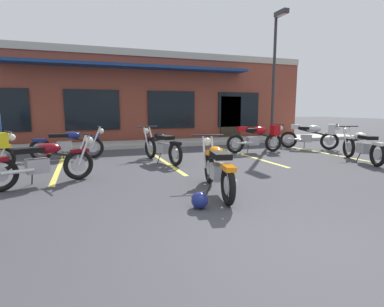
{
  "coord_description": "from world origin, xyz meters",
  "views": [
    {
      "loc": [
        -2.11,
        -2.07,
        1.51
      ],
      "look_at": [
        0.04,
        3.93,
        0.55
      ],
      "focal_mm": 28.15,
      "sensor_mm": 36.0,
      "label": 1
    }
  ],
  "objects_px": {
    "motorcycle_foreground_classic": "(217,167)",
    "helmet_on_pavement": "(200,200)",
    "motorcycle_cream_vintage": "(43,162)",
    "motorcycle_silver_naked": "(162,146)",
    "motorcycle_red_sportbike": "(258,137)",
    "parking_lot_lamp_post": "(276,61)",
    "motorcycle_orange_scrambler": "(312,135)",
    "motorcycle_green_cafe_racer": "(68,144)",
    "motorcycle_blue_standard": "(362,146)"
  },
  "relations": [
    {
      "from": "motorcycle_foreground_classic",
      "to": "helmet_on_pavement",
      "type": "height_order",
      "value": "motorcycle_foreground_classic"
    },
    {
      "from": "motorcycle_cream_vintage",
      "to": "helmet_on_pavement",
      "type": "height_order",
      "value": "motorcycle_cream_vintage"
    },
    {
      "from": "motorcycle_silver_naked",
      "to": "helmet_on_pavement",
      "type": "xyz_separation_m",
      "value": [
        -0.45,
        -4.16,
        -0.33
      ]
    },
    {
      "from": "motorcycle_red_sportbike",
      "to": "motorcycle_silver_naked",
      "type": "height_order",
      "value": "same"
    },
    {
      "from": "parking_lot_lamp_post",
      "to": "motorcycle_silver_naked",
      "type": "bearing_deg",
      "value": -153.65
    },
    {
      "from": "motorcycle_foreground_classic",
      "to": "parking_lot_lamp_post",
      "type": "relative_size",
      "value": 0.39
    },
    {
      "from": "motorcycle_orange_scrambler",
      "to": "motorcycle_green_cafe_racer",
      "type": "bearing_deg",
      "value": 176.08
    },
    {
      "from": "motorcycle_foreground_classic",
      "to": "motorcycle_red_sportbike",
      "type": "bearing_deg",
      "value": 50.43
    },
    {
      "from": "motorcycle_green_cafe_racer",
      "to": "motorcycle_cream_vintage",
      "type": "relative_size",
      "value": 1.05
    },
    {
      "from": "motorcycle_green_cafe_racer",
      "to": "helmet_on_pavement",
      "type": "height_order",
      "value": "motorcycle_green_cafe_racer"
    },
    {
      "from": "motorcycle_foreground_classic",
      "to": "motorcycle_cream_vintage",
      "type": "distance_m",
      "value": 3.43
    },
    {
      "from": "motorcycle_green_cafe_racer",
      "to": "motorcycle_orange_scrambler",
      "type": "distance_m",
      "value": 8.49
    },
    {
      "from": "motorcycle_red_sportbike",
      "to": "parking_lot_lamp_post",
      "type": "bearing_deg",
      "value": 45.49
    },
    {
      "from": "motorcycle_blue_standard",
      "to": "helmet_on_pavement",
      "type": "distance_m",
      "value": 6.24
    },
    {
      "from": "motorcycle_silver_naked",
      "to": "motorcycle_orange_scrambler",
      "type": "height_order",
      "value": "same"
    },
    {
      "from": "motorcycle_foreground_classic",
      "to": "parking_lot_lamp_post",
      "type": "height_order",
      "value": "parking_lot_lamp_post"
    },
    {
      "from": "motorcycle_blue_standard",
      "to": "motorcycle_green_cafe_racer",
      "type": "xyz_separation_m",
      "value": [
        -7.88,
        3.27,
        0.0
      ]
    },
    {
      "from": "motorcycle_silver_naked",
      "to": "helmet_on_pavement",
      "type": "distance_m",
      "value": 4.19
    },
    {
      "from": "motorcycle_blue_standard",
      "to": "motorcycle_orange_scrambler",
      "type": "bearing_deg",
      "value": 77.55
    },
    {
      "from": "motorcycle_foreground_classic",
      "to": "motorcycle_cream_vintage",
      "type": "xyz_separation_m",
      "value": [
        -3.01,
        1.64,
        0.0
      ]
    },
    {
      "from": "motorcycle_blue_standard",
      "to": "motorcycle_green_cafe_racer",
      "type": "height_order",
      "value": "same"
    },
    {
      "from": "motorcycle_silver_naked",
      "to": "motorcycle_blue_standard",
      "type": "height_order",
      "value": "same"
    },
    {
      "from": "motorcycle_green_cafe_racer",
      "to": "motorcycle_cream_vintage",
      "type": "bearing_deg",
      "value": -95.88
    },
    {
      "from": "helmet_on_pavement",
      "to": "parking_lot_lamp_post",
      "type": "height_order",
      "value": "parking_lot_lamp_post"
    },
    {
      "from": "motorcycle_blue_standard",
      "to": "motorcycle_green_cafe_racer",
      "type": "relative_size",
      "value": 0.96
    },
    {
      "from": "helmet_on_pavement",
      "to": "motorcycle_orange_scrambler",
      "type": "bearing_deg",
      "value": 37.58
    },
    {
      "from": "motorcycle_foreground_classic",
      "to": "motorcycle_orange_scrambler",
      "type": "xyz_separation_m",
      "value": [
        5.78,
        4.2,
        0.07
      ]
    },
    {
      "from": "helmet_on_pavement",
      "to": "parking_lot_lamp_post",
      "type": "relative_size",
      "value": 0.05
    },
    {
      "from": "motorcycle_red_sportbike",
      "to": "motorcycle_silver_naked",
      "type": "bearing_deg",
      "value": -168.95
    },
    {
      "from": "motorcycle_cream_vintage",
      "to": "parking_lot_lamp_post",
      "type": "bearing_deg",
      "value": 28.38
    },
    {
      "from": "motorcycle_silver_naked",
      "to": "parking_lot_lamp_post",
      "type": "xyz_separation_m",
      "value": [
        5.64,
        2.8,
        2.99
      ]
    },
    {
      "from": "parking_lot_lamp_post",
      "to": "motorcycle_cream_vintage",
      "type": "bearing_deg",
      "value": -151.62
    },
    {
      "from": "motorcycle_blue_standard",
      "to": "motorcycle_cream_vintage",
      "type": "relative_size",
      "value": 1.01
    },
    {
      "from": "motorcycle_blue_standard",
      "to": "motorcycle_foreground_classic",
      "type": "bearing_deg",
      "value": -163.72
    },
    {
      "from": "motorcycle_red_sportbike",
      "to": "motorcycle_blue_standard",
      "type": "bearing_deg",
      "value": -55.78
    },
    {
      "from": "motorcycle_green_cafe_racer",
      "to": "motorcycle_orange_scrambler",
      "type": "height_order",
      "value": "same"
    },
    {
      "from": "motorcycle_silver_naked",
      "to": "motorcycle_cream_vintage",
      "type": "height_order",
      "value": "same"
    },
    {
      "from": "motorcycle_red_sportbike",
      "to": "motorcycle_cream_vintage",
      "type": "distance_m",
      "value": 6.89
    },
    {
      "from": "motorcycle_blue_standard",
      "to": "motorcycle_green_cafe_racer",
      "type": "bearing_deg",
      "value": 157.49
    },
    {
      "from": "helmet_on_pavement",
      "to": "motorcycle_red_sportbike",
      "type": "bearing_deg",
      "value": 50.29
    },
    {
      "from": "parking_lot_lamp_post",
      "to": "motorcycle_blue_standard",
      "type": "bearing_deg",
      "value": -93.42
    },
    {
      "from": "motorcycle_cream_vintage",
      "to": "parking_lot_lamp_post",
      "type": "distance_m",
      "value": 10.1
    },
    {
      "from": "motorcycle_cream_vintage",
      "to": "motorcycle_green_cafe_racer",
      "type": "bearing_deg",
      "value": 84.12
    },
    {
      "from": "motorcycle_orange_scrambler",
      "to": "motorcycle_cream_vintage",
      "type": "xyz_separation_m",
      "value": [
        -8.8,
        -2.56,
        -0.07
      ]
    },
    {
      "from": "motorcycle_foreground_classic",
      "to": "motorcycle_red_sportbike",
      "type": "height_order",
      "value": "same"
    },
    {
      "from": "motorcycle_green_cafe_racer",
      "to": "helmet_on_pavement",
      "type": "bearing_deg",
      "value": -69.41
    },
    {
      "from": "motorcycle_red_sportbike",
      "to": "motorcycle_green_cafe_racer",
      "type": "xyz_separation_m",
      "value": [
        -6.1,
        0.65,
        -0.07
      ]
    },
    {
      "from": "motorcycle_foreground_classic",
      "to": "motorcycle_green_cafe_racer",
      "type": "relative_size",
      "value": 0.99
    },
    {
      "from": "motorcycle_foreground_classic",
      "to": "motorcycle_silver_naked",
      "type": "relative_size",
      "value": 1.01
    },
    {
      "from": "motorcycle_silver_naked",
      "to": "motorcycle_green_cafe_racer",
      "type": "xyz_separation_m",
      "value": [
        -2.52,
        1.35,
        0.0
      ]
    }
  ]
}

